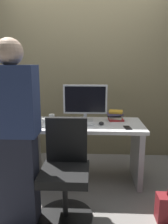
{
  "coord_description": "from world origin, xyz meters",
  "views": [
    {
      "loc": [
        0.12,
        -2.6,
        1.44
      ],
      "look_at": [
        0.0,
        -0.05,
        0.88
      ],
      "focal_mm": 35.7,
      "sensor_mm": 36.0,
      "label": 1
    }
  ],
  "objects": [
    {
      "name": "wall_back",
      "position": [
        0.0,
        0.85,
        1.5
      ],
      "size": [
        6.4,
        0.1,
        3.0
      ],
      "primitive_type": "cube",
      "color": "#8C7F5B",
      "rests_on": "ground"
    },
    {
      "name": "desk",
      "position": [
        0.0,
        0.0,
        0.51
      ],
      "size": [
        1.42,
        0.65,
        0.73
      ],
      "color": "white",
      "rests_on": "ground"
    },
    {
      "name": "cup_near_keyboard",
      "position": [
        -0.43,
        -0.19,
        0.78
      ],
      "size": [
        0.07,
        0.07,
        0.1
      ],
      "primitive_type": "cylinder",
      "color": "white",
      "rests_on": "desk"
    },
    {
      "name": "cell_phone",
      "position": [
        0.49,
        -0.18,
        0.74
      ],
      "size": [
        0.09,
        0.15,
        0.01
      ],
      "primitive_type": "cube",
      "rotation": [
        0.0,
        0.0,
        0.13
      ],
      "color": "black",
      "rests_on": "desk"
    },
    {
      "name": "ground_plane",
      "position": [
        0.0,
        0.0,
        0.0
      ],
      "size": [
        9.0,
        9.0,
        0.0
      ],
      "primitive_type": "plane",
      "color": "gray"
    },
    {
      "name": "person_at_desk",
      "position": [
        -0.55,
        -0.83,
        0.84
      ],
      "size": [
        0.4,
        0.24,
        1.64
      ],
      "color": "#262838",
      "rests_on": "ground"
    },
    {
      "name": "book_stack",
      "position": [
        0.39,
        0.15,
        0.8
      ],
      "size": [
        0.22,
        0.18,
        0.13
      ],
      "color": "red",
      "rests_on": "desk"
    },
    {
      "name": "cup_by_monitor",
      "position": [
        -0.42,
        0.11,
        0.77
      ],
      "size": [
        0.07,
        0.07,
        0.08
      ],
      "primitive_type": "cylinder",
      "color": "white",
      "rests_on": "desk"
    },
    {
      "name": "keyboard",
      "position": [
        -0.09,
        -0.05,
        0.74
      ],
      "size": [
        0.43,
        0.14,
        0.02
      ],
      "primitive_type": "cube",
      "rotation": [
        0.0,
        0.0,
        -0.02
      ],
      "color": "white",
      "rests_on": "desk"
    },
    {
      "name": "office_chair",
      "position": [
        -0.14,
        -0.69,
        0.43
      ],
      "size": [
        0.52,
        0.52,
        0.94
      ],
      "color": "black",
      "rests_on": "ground"
    },
    {
      "name": "mouse",
      "position": [
        0.21,
        -0.05,
        0.75
      ],
      "size": [
        0.06,
        0.1,
        0.03
      ],
      "primitive_type": "ellipsoid",
      "color": "black",
      "rests_on": "desk"
    },
    {
      "name": "monitor",
      "position": [
        0.01,
        0.11,
        0.99
      ],
      "size": [
        0.54,
        0.14,
        0.46
      ],
      "color": "silver",
      "rests_on": "desk"
    }
  ]
}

